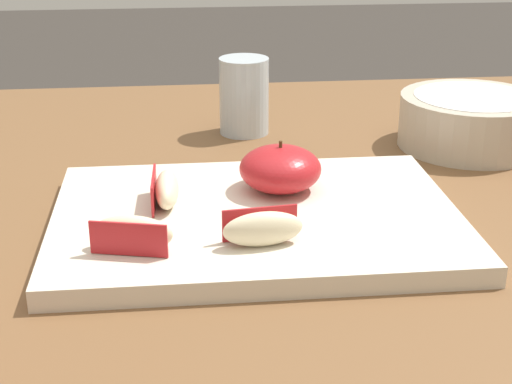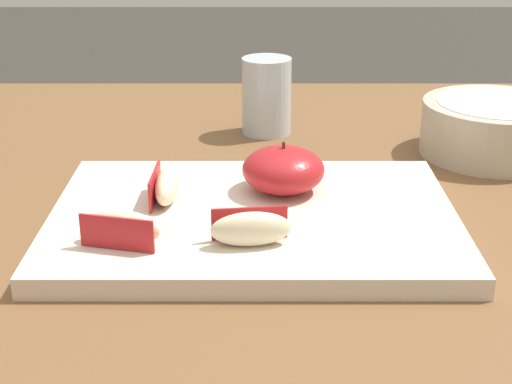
# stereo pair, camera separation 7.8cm
# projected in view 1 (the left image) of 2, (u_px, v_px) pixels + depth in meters

# --- Properties ---
(dining_table) EXTENTS (1.18, 1.00, 0.73)m
(dining_table) POSITION_uv_depth(u_px,v_px,m) (294.00, 267.00, 0.93)
(dining_table) COLOR brown
(dining_table) RESTS_ON ground_plane
(cutting_board) EXTENTS (0.41, 0.29, 0.02)m
(cutting_board) POSITION_uv_depth(u_px,v_px,m) (256.00, 220.00, 0.79)
(cutting_board) COLOR beige
(cutting_board) RESTS_ON dining_table
(apple_half_skin_up) EXTENTS (0.09, 0.09, 0.06)m
(apple_half_skin_up) POSITION_uv_depth(u_px,v_px,m) (280.00, 169.00, 0.83)
(apple_half_skin_up) COLOR #B21E23
(apple_half_skin_up) RESTS_ON cutting_board
(apple_wedge_near_knife) EXTENTS (0.08, 0.04, 0.03)m
(apple_wedge_near_knife) POSITION_uv_depth(u_px,v_px,m) (132.00, 233.00, 0.70)
(apple_wedge_near_knife) COLOR beige
(apple_wedge_near_knife) RESTS_ON cutting_board
(apple_wedge_left) EXTENTS (0.03, 0.08, 0.03)m
(apple_wedge_left) POSITION_uv_depth(u_px,v_px,m) (166.00, 189.00, 0.80)
(apple_wedge_left) COLOR beige
(apple_wedge_left) RESTS_ON cutting_board
(apple_wedge_back) EXTENTS (0.08, 0.03, 0.03)m
(apple_wedge_back) POSITION_uv_depth(u_px,v_px,m) (263.00, 228.00, 0.71)
(apple_wedge_back) COLOR beige
(apple_wedge_back) RESTS_ON cutting_board
(ceramic_fruit_bowl) EXTENTS (0.19, 0.19, 0.07)m
(ceramic_fruit_bowl) POSITION_uv_depth(u_px,v_px,m) (471.00, 120.00, 1.02)
(ceramic_fruit_bowl) COLOR #BCB29E
(ceramic_fruit_bowl) RESTS_ON dining_table
(drinking_glass_water) EXTENTS (0.07, 0.07, 0.10)m
(drinking_glass_water) POSITION_uv_depth(u_px,v_px,m) (244.00, 96.00, 1.07)
(drinking_glass_water) COLOR silver
(drinking_glass_water) RESTS_ON dining_table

